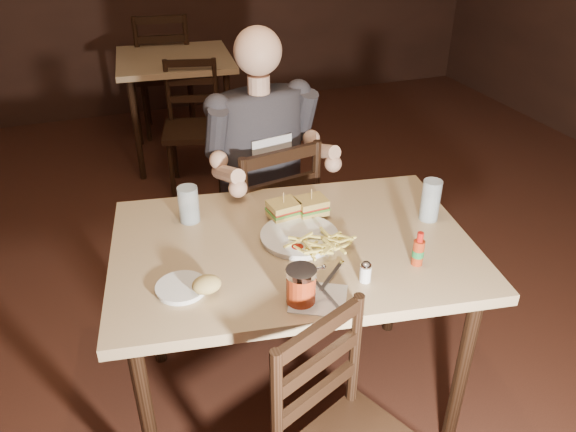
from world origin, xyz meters
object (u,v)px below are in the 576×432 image
object	(u,v)px
dinner_plate	(299,237)
syrup_dispenser	(301,286)
bg_table	(175,69)
hot_sauce	(419,249)
side_plate	(182,289)
bg_chair_far	(166,73)
bg_chair_near	(194,130)
chair_far	(262,225)
main_table	(293,262)
glass_right	(431,200)
glass_left	(189,204)
diner	(264,137)

from	to	relation	value
dinner_plate	syrup_dispenser	xyz separation A→B (m)	(-0.12, -0.32, 0.05)
bg_table	syrup_dispenser	distance (m)	2.84
bg_table	hot_sauce	bearing A→B (deg)	-83.74
syrup_dispenser	side_plate	world-z (taller)	syrup_dispenser
bg_chair_far	bg_chair_near	world-z (taller)	bg_chair_far
chair_far	syrup_dispenser	bearing A→B (deg)	69.98
main_table	hot_sauce	world-z (taller)	hot_sauce
main_table	bg_table	distance (m)	2.53
bg_chair_far	syrup_dispenser	world-z (taller)	bg_chair_far
dinner_plate	glass_right	xyz separation A→B (m)	(0.50, -0.03, 0.07)
glass_right	side_plate	world-z (taller)	glass_right
glass_left	bg_chair_far	bearing A→B (deg)	83.23
bg_table	side_plate	size ratio (longest dim) A/B	5.71
glass_left	bg_table	bearing A→B (deg)	81.60
main_table	syrup_dispenser	size ratio (longest dim) A/B	11.54
main_table	side_plate	xyz separation A→B (m)	(-0.41, -0.13, 0.08)
glass_right	dinner_plate	bearing A→B (deg)	176.22
glass_right	side_plate	distance (m)	0.94
chair_far	side_plate	xyz separation A→B (m)	(-0.49, -0.76, 0.32)
bg_table	chair_far	world-z (taller)	chair_far
bg_chair_far	side_plate	distance (m)	3.25
bg_table	bg_chair_far	world-z (taller)	bg_chair_far
diner	dinner_plate	size ratio (longest dim) A/B	3.36
chair_far	dinner_plate	bearing A→B (deg)	75.53
side_plate	bg_chair_near	bearing A→B (deg)	78.23
dinner_plate	glass_left	bearing A→B (deg)	142.90
glass_left	main_table	bearing A→B (deg)	-41.39
chair_far	syrup_dispenser	xyz separation A→B (m)	(-0.16, -0.93, 0.37)
chair_far	hot_sauce	distance (m)	0.99
main_table	bg_chair_far	size ratio (longest dim) A/B	1.35
chair_far	dinner_plate	size ratio (longest dim) A/B	3.47
diner	glass_left	size ratio (longest dim) A/B	6.54
bg_chair_near	hot_sauce	xyz separation A→B (m)	(0.31, -2.23, 0.41)
bg_chair_near	diner	bearing A→B (deg)	-74.53
dinner_plate	hot_sauce	bearing A→B (deg)	-41.07
bg_table	bg_chair_near	bearing A→B (deg)	-90.00
bg_table	dinner_plate	world-z (taller)	dinner_plate
glass_right	syrup_dispenser	bearing A→B (deg)	-155.09
diner	side_plate	size ratio (longest dim) A/B	5.83
main_table	syrup_dispenser	world-z (taller)	syrup_dispenser
syrup_dispenser	dinner_plate	bearing A→B (deg)	78.66
bg_chair_near	glass_right	distance (m)	2.10
main_table	hot_sauce	distance (m)	0.44
dinner_plate	bg_chair_far	bearing A→B (deg)	89.98
glass_left	bg_chair_near	bearing A→B (deg)	78.97
main_table	chair_far	xyz separation A→B (m)	(0.08, 0.63, -0.23)
bg_chair_near	hot_sauce	distance (m)	2.29
main_table	bg_chair_near	bearing A→B (deg)	89.11
bg_chair_far	glass_left	xyz separation A→B (m)	(-0.33, -2.82, 0.34)
hot_sauce	syrup_dispenser	size ratio (longest dim) A/B	1.03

